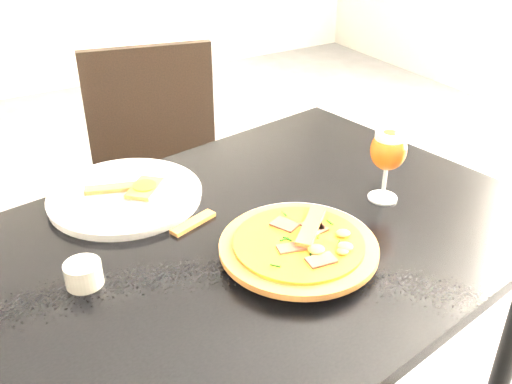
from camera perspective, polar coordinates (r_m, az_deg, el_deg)
ground at (r=1.85m, az=2.40°, el=-18.34°), size 6.00×6.00×0.00m
dining_table at (r=1.16m, az=-1.16°, el=-8.29°), size 1.31×0.98×0.75m
chair_far at (r=1.82m, az=-9.31°, el=0.68°), size 0.50×0.50×0.91m
plate_main at (r=1.08m, az=4.32°, el=-5.37°), size 0.33×0.33×0.02m
pizza at (r=1.05m, az=4.27°, el=-5.27°), size 0.29×0.29×0.03m
plate_second at (r=1.26m, az=-12.92°, el=-0.36°), size 0.33×0.33×0.02m
crust_scraps at (r=1.26m, az=-12.15°, el=0.40°), size 0.17×0.12×0.01m
loose_crust at (r=1.15m, az=-6.30°, el=-3.07°), size 0.11×0.06×0.01m
sauce_cup at (r=1.03m, az=-16.88°, el=-7.76°), size 0.06×0.06×0.04m
beer_glass at (r=1.21m, az=13.10°, el=4.05°), size 0.08×0.08×0.16m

